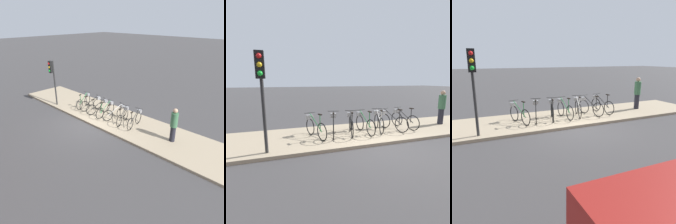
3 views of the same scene
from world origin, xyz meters
TOP-DOWN VIEW (x-y plane):
  - ground_plane at (0.00, 0.00)m, footprint 120.00×120.00m
  - sidewalk at (0.00, 1.50)m, footprint 14.83×2.99m
  - parked_bicycle_0 at (-2.14, 1.40)m, footprint 0.63×1.56m
  - parked_bicycle_1 at (-1.35, 1.45)m, footprint 0.60×1.57m
  - parked_bicycle_2 at (-0.62, 1.37)m, footprint 0.62×1.56m
  - parked_bicycle_3 at (-0.01, 1.36)m, footprint 0.46×1.62m
  - parked_bicycle_4 at (0.74, 1.44)m, footprint 0.62×1.56m
  - parked_bicycle_5 at (1.34, 1.37)m, footprint 0.62×1.56m
  - parked_bicycle_6 at (2.10, 1.50)m, footprint 0.47×1.60m
  - pedestrian at (4.40, 1.48)m, footprint 0.34×0.34m
  - traffic_light at (-3.84, 0.23)m, footprint 0.24×0.40m

SIDE VIEW (x-z plane):
  - ground_plane at x=0.00m, z-range 0.00..0.00m
  - sidewalk at x=0.00m, z-range 0.00..0.12m
  - parked_bicycle_0 at x=-2.14m, z-range 0.06..1.06m
  - parked_bicycle_1 at x=-1.35m, z-range 0.06..1.06m
  - parked_bicycle_2 at x=-0.62m, z-range 0.06..1.06m
  - parked_bicycle_3 at x=-0.01m, z-range 0.06..1.06m
  - parked_bicycle_4 at x=0.74m, z-range 0.06..1.06m
  - parked_bicycle_5 at x=1.34m, z-range 0.06..1.06m
  - parked_bicycle_6 at x=2.10m, z-range 0.06..1.06m
  - pedestrian at x=4.40m, z-range 0.17..1.87m
  - traffic_light at x=-3.84m, z-range 0.79..3.80m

